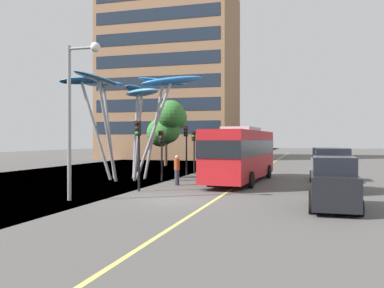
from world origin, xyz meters
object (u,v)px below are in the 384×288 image
at_px(traffic_light_island_mid, 186,140).
at_px(leaf_sculpture, 130,91).
at_px(traffic_light_kerb_near, 138,140).
at_px(car_parked_mid, 332,171).
at_px(red_bus, 241,152).
at_px(pedestrian, 177,170).
at_px(car_parked_far, 325,165).
at_px(street_lamp, 76,100).
at_px(traffic_light_opposite, 194,143).
at_px(traffic_light_kerb_far, 161,145).
at_px(car_parked_near, 334,185).

bearing_deg(traffic_light_island_mid, leaf_sculpture, -122.09).
height_order(traffic_light_kerb_near, car_parked_mid, traffic_light_kerb_near).
relative_size(red_bus, pedestrian, 6.21).
relative_size(traffic_light_island_mid, car_parked_far, 0.96).
relative_size(red_bus, leaf_sculpture, 1.14).
height_order(car_parked_mid, street_lamp, street_lamp).
relative_size(traffic_light_opposite, car_parked_mid, 0.92).
height_order(traffic_light_kerb_far, pedestrian, traffic_light_kerb_far).
bearing_deg(pedestrian, traffic_light_kerb_far, 131.36).
bearing_deg(traffic_light_kerb_far, car_parked_far, 17.28).
height_order(car_parked_mid, pedestrian, car_parked_mid).
distance_m(leaf_sculpture, traffic_light_island_mid, 6.15).
distance_m(leaf_sculpture, pedestrian, 7.12).
distance_m(red_bus, leaf_sculpture, 8.75).
relative_size(traffic_light_kerb_near, car_parked_far, 0.95).
distance_m(traffic_light_island_mid, pedestrian, 7.16).
distance_m(red_bus, traffic_light_kerb_near, 7.80).
bearing_deg(traffic_light_kerb_near, red_bus, 53.88).
relative_size(car_parked_mid, pedestrian, 2.08).
xyz_separation_m(red_bus, traffic_light_opposite, (-5.15, 6.95, 0.57)).
height_order(traffic_light_kerb_far, car_parked_far, traffic_light_kerb_far).
xyz_separation_m(traffic_light_island_mid, car_parked_near, (10.12, -13.48, -1.77)).
height_order(traffic_light_kerb_far, traffic_light_opposite, traffic_light_opposite).
height_order(leaf_sculpture, traffic_light_island_mid, leaf_sculpture).
distance_m(traffic_light_kerb_near, traffic_light_island_mid, 10.24).
bearing_deg(traffic_light_opposite, leaf_sculpture, -108.99).
bearing_deg(traffic_light_opposite, pedestrian, -80.45).
distance_m(car_parked_mid, car_parked_far, 5.74).
xyz_separation_m(traffic_light_kerb_near, traffic_light_island_mid, (-0.37, 10.23, 0.03)).
xyz_separation_m(leaf_sculpture, traffic_light_kerb_near, (3.10, -5.89, -3.42)).
distance_m(traffic_light_kerb_near, street_lamp, 4.51).
distance_m(car_parked_far, pedestrian, 10.24).
xyz_separation_m(leaf_sculpture, traffic_light_opposite, (2.52, 7.32, -3.63)).
distance_m(red_bus, pedestrian, 4.61).
relative_size(traffic_light_island_mid, traffic_light_opposite, 1.10).
distance_m(traffic_light_opposite, car_parked_mid, 14.81).
xyz_separation_m(traffic_light_kerb_far, street_lamp, (-0.68, -9.31, 2.15)).
bearing_deg(red_bus, car_parked_mid, -31.15).
height_order(car_parked_far, pedestrian, car_parked_far).
xyz_separation_m(traffic_light_opposite, street_lamp, (-0.78, -17.10, 2.06)).
xyz_separation_m(traffic_light_island_mid, car_parked_mid, (10.40, -7.26, -1.68)).
xyz_separation_m(leaf_sculpture, street_lamp, (1.74, -9.78, -1.57)).
bearing_deg(car_parked_mid, traffic_light_island_mid, 145.06).
bearing_deg(traffic_light_opposite, car_parked_near, -57.91).
height_order(traffic_light_island_mid, car_parked_far, traffic_light_island_mid).
xyz_separation_m(car_parked_near, street_lamp, (-11.10, -0.64, 3.60)).
distance_m(traffic_light_kerb_near, traffic_light_opposite, 13.23).
bearing_deg(leaf_sculpture, red_bus, 2.79).
height_order(traffic_light_kerb_near, traffic_light_opposite, traffic_light_kerb_near).
height_order(leaf_sculpture, traffic_light_kerb_far, leaf_sculpture).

